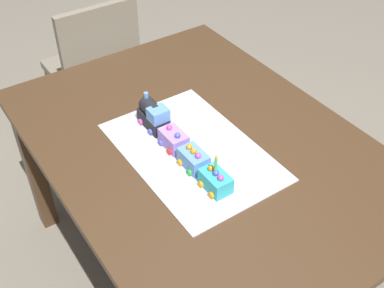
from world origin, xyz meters
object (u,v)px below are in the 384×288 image
at_px(dining_table, 202,165).
at_px(cake_car_hopper_sky_blue, 194,159).
at_px(chair, 95,69).
at_px(cake_car_tanker_turquoise, 216,181).
at_px(cake_car_gondola_lavender, 174,139).
at_px(birthday_candle, 216,163).
at_px(cake_locomotive, 154,115).

relative_size(dining_table, cake_car_hopper_sky_blue, 14.00).
xyz_separation_m(dining_table, chair, (-1.03, 0.06, -0.16)).
relative_size(cake_car_hopper_sky_blue, cake_car_tanker_turquoise, 1.00).
bearing_deg(cake_car_gondola_lavender, birthday_candle, 0.00).
xyz_separation_m(chair, cake_car_hopper_sky_blue, (1.11, -0.15, 0.30)).
bearing_deg(cake_locomotive, cake_car_tanker_turquoise, -0.00).
height_order(chair, cake_car_tanker_turquoise, chair).
distance_m(cake_car_gondola_lavender, birthday_candle, 0.25).
relative_size(cake_locomotive, cake_car_tanker_turquoise, 1.40).
bearing_deg(chair, cake_car_tanker_turquoise, 83.38).
relative_size(dining_table, chair, 1.63).
xyz_separation_m(dining_table, birthday_candle, (0.20, -0.09, 0.21)).
xyz_separation_m(cake_car_hopper_sky_blue, birthday_candle, (0.12, 0.00, 0.07)).
bearing_deg(cake_locomotive, chair, 170.26).
bearing_deg(cake_car_hopper_sky_blue, chair, 172.39).
xyz_separation_m(cake_car_gondola_lavender, cake_car_tanker_turquoise, (0.24, 0.00, 0.00)).
xyz_separation_m(cake_car_hopper_sky_blue, cake_car_tanker_turquoise, (0.12, 0.00, 0.00)).
bearing_deg(cake_car_gondola_lavender, cake_car_tanker_turquoise, 0.00).
distance_m(chair, cake_car_tanker_turquoise, 1.28).
height_order(dining_table, cake_car_gondola_lavender, cake_car_gondola_lavender).
distance_m(chair, cake_locomotive, 0.94).
bearing_deg(cake_car_hopper_sky_blue, cake_locomotive, 180.00).
xyz_separation_m(cake_car_tanker_turquoise, birthday_candle, (-0.00, 0.00, 0.07)).
xyz_separation_m(dining_table, cake_car_gondola_lavender, (-0.04, -0.09, 0.14)).
height_order(dining_table, cake_car_hopper_sky_blue, cake_car_hopper_sky_blue).
distance_m(cake_car_gondola_lavender, cake_car_tanker_turquoise, 0.24).
relative_size(cake_car_tanker_turquoise, birthday_candle, 1.53).
bearing_deg(birthday_candle, cake_locomotive, 180.00).
relative_size(chair, cake_car_tanker_turquoise, 8.60).
bearing_deg(chair, cake_car_gondola_lavender, 81.77).
height_order(cake_locomotive, cake_car_tanker_turquoise, cake_locomotive).
xyz_separation_m(chair, cake_car_gondola_lavender, (1.00, -0.15, 0.30)).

